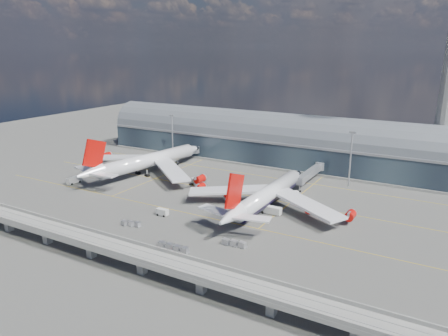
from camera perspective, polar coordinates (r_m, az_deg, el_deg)
The scene contains 19 objects.
ground at distance 180.85m, azimuth -4.20°, elevation -4.61°, with size 500.00×500.00×0.00m, color #474744.
taxi_lines at distance 198.47m, azimuth -0.64°, elevation -2.71°, with size 200.00×80.12×0.01m.
terminal at distance 243.65m, azimuth 6.05°, elevation 3.42°, with size 200.00×30.00×28.00m.
guideway at distance 140.28m, azimuth -17.05°, elevation -9.13°, with size 220.00×8.50×7.20m.
floodlight_mast_left at distance 248.42m, azimuth -6.76°, elevation 4.18°, with size 3.00×0.70×25.70m.
floodlight_mast_right at distance 206.30m, azimuth 16.20°, elevation 1.31°, with size 3.00×0.70×25.70m.
airliner_left at distance 221.92m, azimuth -10.32°, elevation 0.84°, with size 73.80×77.67×23.72m.
airliner_right at distance 172.11m, azimuth 5.59°, elevation -3.63°, with size 68.25×71.30×22.69m.
jet_bridge_left at distance 243.01m, azimuth -5.06°, elevation 1.93°, with size 4.40×28.00×7.25m.
jet_bridge_right at distance 209.27m, azimuth 11.32°, elevation -0.57°, with size 4.40×32.00×7.25m.
service_truck_0 at distance 217.37m, azimuth -19.01°, elevation -1.51°, with size 2.77×7.50×3.09m.
service_truck_1 at distance 168.80m, azimuth -8.07°, elevation -5.74°, with size 4.71×2.36×2.73m.
service_truck_2 at distance 169.60m, azimuth 6.09°, elevation -5.47°, with size 8.69×2.92×3.12m.
service_truck_3 at distance 184.03m, azimuth 0.89°, elevation -3.69°, with size 4.83×6.71×3.04m.
service_truck_4 at distance 188.61m, azimuth 9.29°, elevation -3.49°, with size 2.61×4.70×2.62m.
service_truck_5 at distance 203.75m, azimuth -3.72°, elevation -1.82°, with size 6.14×5.41×2.88m.
cargo_train_0 at distance 161.46m, azimuth -12.04°, elevation -7.13°, with size 7.96×3.61×1.75m.
cargo_train_1 at distance 141.21m, azimuth -6.64°, elevation -10.27°, with size 11.46×2.16×1.90m.
cargo_train_2 at distance 142.99m, azimuth 1.31°, elevation -9.81°, with size 8.67×2.57×1.91m.
Camera 1 is at (95.77, -140.17, 62.33)m, focal length 35.00 mm.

